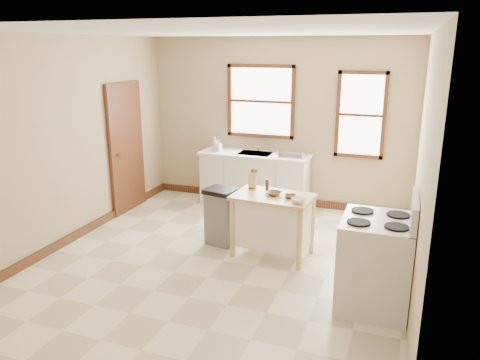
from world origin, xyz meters
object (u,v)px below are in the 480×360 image
object	(u,v)px
pepper_grinder	(267,185)
bowl_a	(274,193)
trash_bin	(221,217)
knife_block	(252,181)
bowl_b	(290,196)
gas_stove	(376,251)
soap_bottle_b	(219,145)
kitchen_island	(273,225)
bowl_c	(299,201)
dish_rack	(293,154)
soap_bottle_a	(215,144)

from	to	relation	value
pepper_grinder	bowl_a	world-z (taller)	pepper_grinder
bowl_a	trash_bin	xyz separation A→B (m)	(-0.77, 0.10, -0.45)
knife_block	bowl_b	size ratio (longest dim) A/B	1.27
knife_block	gas_stove	xyz separation A→B (m)	(1.70, -1.05, -0.30)
pepper_grinder	soap_bottle_b	bearing A→B (deg)	130.52
gas_stove	soap_bottle_b	bearing A→B (deg)	137.54
kitchen_island	bowl_c	xyz separation A→B (m)	(0.37, -0.18, 0.44)
soap_bottle_b	knife_block	world-z (taller)	soap_bottle_b
dish_rack	bowl_a	world-z (taller)	dish_rack
pepper_grinder	bowl_b	world-z (taller)	pepper_grinder
dish_rack	pepper_grinder	size ratio (longest dim) A/B	2.81
dish_rack	pepper_grinder	xyz separation A→B (m)	(0.05, -1.57, -0.08)
kitchen_island	soap_bottle_a	bearing A→B (deg)	135.65
knife_block	soap_bottle_b	bearing A→B (deg)	112.55
gas_stove	kitchen_island	bearing A→B (deg)	148.23
kitchen_island	bowl_b	bearing A→B (deg)	-2.86
dish_rack	bowl_c	distance (m)	2.02
bowl_a	trash_bin	bearing A→B (deg)	172.42
bowl_a	bowl_c	size ratio (longest dim) A/B	1.05
bowl_c	gas_stove	xyz separation A→B (m)	(0.97, -0.65, -0.23)
dish_rack	gas_stove	world-z (taller)	gas_stove
knife_block	trash_bin	world-z (taller)	knife_block
soap_bottle_a	bowl_a	world-z (taller)	soap_bottle_a
bowl_a	knife_block	bearing A→B (deg)	149.60
knife_block	pepper_grinder	xyz separation A→B (m)	(0.21, -0.03, -0.03)
bowl_a	bowl_c	xyz separation A→B (m)	(0.37, -0.19, 0.01)
soap_bottle_a	trash_bin	world-z (taller)	soap_bottle_a
kitchen_island	soap_bottle_b	bearing A→B (deg)	134.89
dish_rack	gas_stove	size ratio (longest dim) A/B	0.34
kitchen_island	pepper_grinder	bearing A→B (deg)	131.82
soap_bottle_b	gas_stove	world-z (taller)	gas_stove
kitchen_island	pepper_grinder	xyz separation A→B (m)	(-0.14, 0.18, 0.49)
soap_bottle_b	knife_block	xyz separation A→B (m)	(1.12, -1.53, -0.10)
pepper_grinder	bowl_b	distance (m)	0.43
trash_bin	bowl_b	bearing A→B (deg)	2.45
soap_bottle_a	kitchen_island	distance (m)	2.46
kitchen_island	gas_stove	xyz separation A→B (m)	(1.34, -0.83, 0.21)
soap_bottle_b	pepper_grinder	distance (m)	2.06
bowl_a	gas_stove	bearing A→B (deg)	-31.98
soap_bottle_b	pepper_grinder	size ratio (longest dim) A/B	1.30
soap_bottle_b	gas_stove	distance (m)	3.84
pepper_grinder	gas_stove	distance (m)	1.82
soap_bottle_a	bowl_a	bearing A→B (deg)	-40.60
gas_stove	bowl_c	bearing A→B (deg)	146.17
soap_bottle_a	soap_bottle_b	bearing A→B (deg)	-23.55
gas_stove	knife_block	bearing A→B (deg)	148.35
soap_bottle_a	soap_bottle_b	size ratio (longest dim) A/B	1.14
pepper_grinder	bowl_b	xyz separation A→B (m)	(0.36, -0.21, -0.06)
kitchen_island	trash_bin	xyz separation A→B (m)	(-0.76, 0.11, -0.01)
knife_block	pepper_grinder	size ratio (longest dim) A/B	1.33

